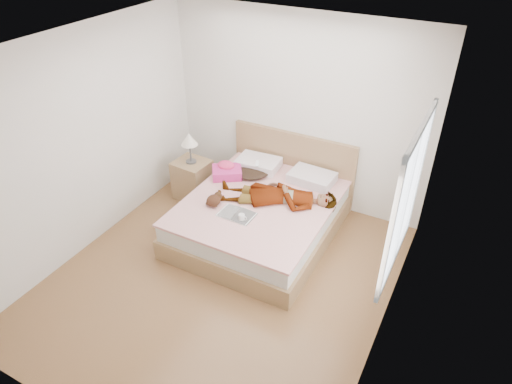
# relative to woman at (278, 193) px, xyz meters

# --- Properties ---
(ground) EXTENTS (4.00, 4.00, 0.00)m
(ground) POSITION_rel_woman_xyz_m (-0.18, -1.08, -0.61)
(ground) COLOR #4C3117
(ground) RESTS_ON ground
(woman) EXTENTS (1.59, 1.01, 0.20)m
(woman) POSITION_rel_woman_xyz_m (0.00, 0.00, 0.00)
(woman) COLOR white
(woman) RESTS_ON bed
(hair) EXTENTS (0.58, 0.66, 0.09)m
(hair) POSITION_rel_woman_xyz_m (-0.57, 0.45, -0.06)
(hair) COLOR black
(hair) RESTS_ON bed
(phone) EXTENTS (0.07, 0.10, 0.05)m
(phone) POSITION_rel_woman_xyz_m (-0.50, 0.40, 0.08)
(phone) COLOR silver
(phone) RESTS_ON bed
(room_shell) EXTENTS (4.00, 4.00, 4.00)m
(room_shell) POSITION_rel_woman_xyz_m (1.59, -0.78, 0.89)
(room_shell) COLOR white
(room_shell) RESTS_ON ground
(bed) EXTENTS (1.80, 2.08, 1.00)m
(bed) POSITION_rel_woman_xyz_m (-0.18, -0.05, -0.34)
(bed) COLOR olive
(bed) RESTS_ON ground
(towel) EXTENTS (0.49, 0.47, 0.20)m
(towel) POSITION_rel_woman_xyz_m (-0.85, 0.19, -0.02)
(towel) COLOR #D73A8A
(towel) RESTS_ON bed
(magazine) EXTENTS (0.43, 0.29, 0.03)m
(magazine) POSITION_rel_woman_xyz_m (-0.29, -0.53, -0.09)
(magazine) COLOR white
(magazine) RESTS_ON bed
(coffee_mug) EXTENTS (0.11, 0.08, 0.08)m
(coffee_mug) POSITION_rel_woman_xyz_m (-0.18, -0.59, -0.06)
(coffee_mug) COLOR silver
(coffee_mug) RESTS_ON bed
(plush_toy) EXTENTS (0.17, 0.26, 0.14)m
(plush_toy) POSITION_rel_woman_xyz_m (-0.64, -0.47, -0.03)
(plush_toy) COLOR black
(plush_toy) RESTS_ON bed
(nightstand) EXTENTS (0.50, 0.45, 1.02)m
(nightstand) POSITION_rel_woman_xyz_m (-1.43, 0.18, -0.28)
(nightstand) COLOR brown
(nightstand) RESTS_ON ground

